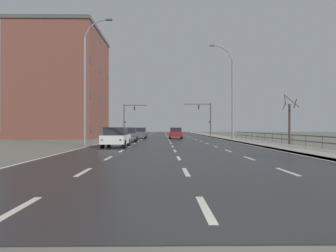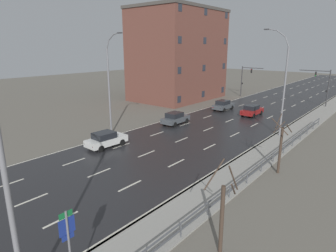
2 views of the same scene
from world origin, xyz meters
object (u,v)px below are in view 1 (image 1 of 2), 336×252
object	(u,v)px
car_mid_centre	(176,133)
car_far_right	(116,137)
car_near_right	(140,133)
street_lamp_midground	(231,94)
street_lamp_left_bank	(86,83)
brick_building	(63,85)
traffic_signal_left	(128,115)
traffic_signal_right	(206,114)
car_near_left	(129,134)

from	to	relation	value
car_mid_centre	car_far_right	world-z (taller)	same
car_near_right	street_lamp_midground	bearing A→B (deg)	-35.00
street_lamp_left_bank	brick_building	distance (m)	25.38
car_mid_centre	car_near_right	distance (m)	5.14
car_near_right	traffic_signal_left	bearing A→B (deg)	103.36
car_mid_centre	car_far_right	distance (m)	22.69
brick_building	street_lamp_left_bank	bearing A→B (deg)	-69.63
street_lamp_left_bank	brick_building	bearing A→B (deg)	110.37
street_lamp_left_bank	car_near_right	xyz separation A→B (m)	(3.43, 19.52, -4.61)
car_far_right	brick_building	distance (m)	30.35
traffic_signal_right	brick_building	size ratio (longest dim) A/B	0.36
car_mid_centre	brick_building	world-z (taller)	brick_building
street_lamp_left_bank	street_lamp_midground	bearing A→B (deg)	37.14
traffic_signal_left	car_near_right	size ratio (longest dim) A/B	1.44
street_lamp_midground	brick_building	size ratio (longest dim) A/B	0.68
car_far_right	street_lamp_midground	bearing A→B (deg)	53.09
traffic_signal_right	car_near_left	bearing A→B (deg)	-115.32
street_lamp_midground	car_near_right	bearing A→B (deg)	144.14
street_lamp_midground	car_mid_centre	bearing A→B (deg)	130.43
traffic_signal_right	street_lamp_left_bank	bearing A→B (deg)	-114.06
street_lamp_left_bank	traffic_signal_right	world-z (taller)	street_lamp_left_bank
traffic_signal_left	traffic_signal_right	bearing A→B (deg)	-5.01
traffic_signal_right	street_lamp_midground	bearing A→B (deg)	-89.00
street_lamp_midground	car_near_left	bearing A→B (deg)	-164.60
traffic_signal_right	car_near_right	distance (m)	17.31
traffic_signal_right	car_near_right	xyz separation A→B (m)	(-11.06, -12.94, -3.18)
traffic_signal_left	brick_building	size ratio (longest dim) A/B	0.35
traffic_signal_left	car_near_left	size ratio (longest dim) A/B	1.44
street_lamp_left_bank	car_near_right	world-z (taller)	street_lamp_left_bank
street_lamp_left_bank	traffic_signal_left	xyz separation A→B (m)	(0.29, 33.70, -1.55)
traffic_signal_right	traffic_signal_left	bearing A→B (deg)	174.99
street_lamp_left_bank	car_near_right	distance (m)	20.35
street_lamp_midground	car_far_right	size ratio (longest dim) A/B	2.76
street_lamp_midground	street_lamp_left_bank	xyz separation A→B (m)	(-14.86, -11.26, -0.19)
street_lamp_left_bank	car_near_right	size ratio (longest dim) A/B	2.68
car_near_right	street_lamp_left_bank	bearing A→B (deg)	-99.12
street_lamp_midground	street_lamp_left_bank	distance (m)	18.65
traffic_signal_left	car_mid_centre	xyz separation A→B (m)	(8.22, -14.98, -3.06)
street_lamp_left_bank	car_mid_centre	xyz separation A→B (m)	(8.51, 18.72, -4.61)
traffic_signal_left	car_near_right	bearing A→B (deg)	-77.50
street_lamp_midground	car_far_right	distance (m)	19.36
car_far_right	brick_building	world-z (taller)	brick_building
traffic_signal_left	street_lamp_left_bank	bearing A→B (deg)	-90.49
car_near_right	traffic_signal_right	bearing A→B (deg)	50.34
traffic_signal_right	car_far_right	distance (m)	37.69
traffic_signal_left	car_near_right	world-z (taller)	traffic_signal_left
car_far_right	car_near_left	size ratio (longest dim) A/B	1.00
street_lamp_left_bank	car_far_right	world-z (taller)	street_lamp_left_bank
car_near_right	car_near_left	size ratio (longest dim) A/B	1.00
street_lamp_left_bank	traffic_signal_right	distance (m)	35.57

